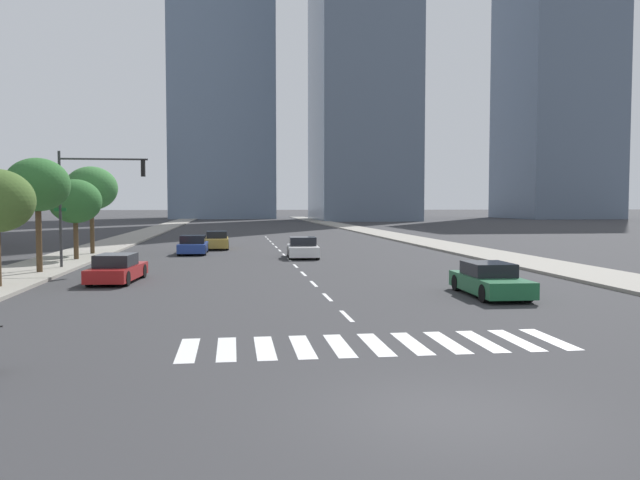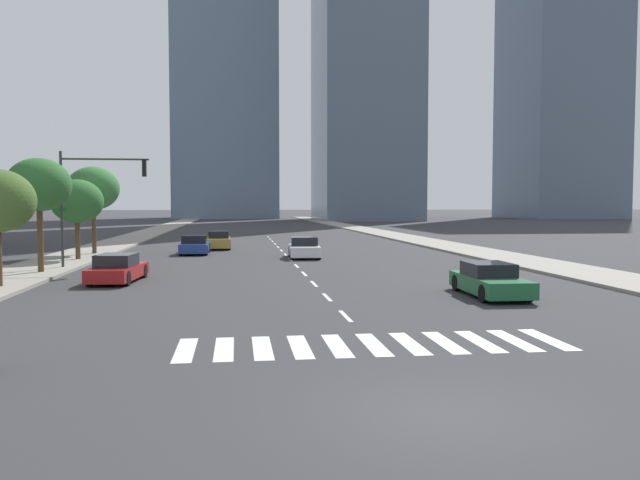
# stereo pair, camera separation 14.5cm
# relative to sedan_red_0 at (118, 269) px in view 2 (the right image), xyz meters

# --- Properties ---
(ground_plane) EXTENTS (800.00, 800.00, 0.00)m
(ground_plane) POSITION_rel_sedan_red_0_xyz_m (8.49, -19.02, -0.57)
(ground_plane) COLOR #333335
(sidewalk_east) EXTENTS (4.00, 260.00, 0.15)m
(sidewalk_east) POSITION_rel_sedan_red_0_xyz_m (22.03, 10.98, -0.50)
(sidewalk_east) COLOR gray
(sidewalk_east) RESTS_ON ground
(sidewalk_west) EXTENTS (4.00, 260.00, 0.15)m
(sidewalk_west) POSITION_rel_sedan_red_0_xyz_m (-5.04, 10.98, -0.50)
(sidewalk_west) COLOR gray
(sidewalk_west) RESTS_ON ground
(crosswalk_near) EXTENTS (9.45, 2.57, 0.01)m
(crosswalk_near) POSITION_rel_sedan_red_0_xyz_m (8.49, -13.76, -0.57)
(crosswalk_near) COLOR silver
(crosswalk_near) RESTS_ON ground
(lane_divider_center) EXTENTS (0.14, 50.00, 0.01)m
(lane_divider_center) POSITION_rel_sedan_red_0_xyz_m (8.49, 14.24, -0.57)
(lane_divider_center) COLOR silver
(lane_divider_center) RESTS_ON ground
(sedan_red_0) EXTENTS (2.09, 4.58, 1.25)m
(sedan_red_0) POSITION_rel_sedan_red_0_xyz_m (0.00, 0.00, 0.00)
(sedan_red_0) COLOR maroon
(sedan_red_0) RESTS_ON ground
(sedan_green_1) EXTENTS (1.92, 4.56, 1.24)m
(sedan_green_1) POSITION_rel_sedan_red_0_xyz_m (14.56, -6.24, 0.00)
(sedan_green_1) COLOR #1E6038
(sedan_green_1) RESTS_ON ground
(sedan_blue_2) EXTENTS (1.94, 4.27, 1.30)m
(sedan_blue_2) POSITION_rel_sedan_red_0_xyz_m (2.34, 15.74, 0.02)
(sedan_blue_2) COLOR navy
(sedan_blue_2) RESTS_ON ground
(sedan_white_3) EXTENTS (2.12, 4.33, 1.33)m
(sedan_white_3) POSITION_rel_sedan_red_0_xyz_m (9.50, 11.72, 0.03)
(sedan_white_3) COLOR silver
(sedan_white_3) RESTS_ON ground
(sedan_gold_4) EXTENTS (1.82, 4.33, 1.38)m
(sedan_gold_4) POSITION_rel_sedan_red_0_xyz_m (3.84, 20.59, 0.06)
(sedan_gold_4) COLOR #B28E38
(sedan_gold_4) RESTS_ON ground
(traffic_signal_far) EXTENTS (4.78, 0.28, 6.04)m
(traffic_signal_far) POSITION_rel_sedan_red_0_xyz_m (-2.19, 5.88, 3.72)
(traffic_signal_far) COLOR #333335
(traffic_signal_far) RESTS_ON sidewalk_west
(street_tree_second) EXTENTS (3.03, 3.03, 5.50)m
(street_tree_second) POSITION_rel_sedan_red_0_xyz_m (-4.24, 3.48, 3.77)
(street_tree_second) COLOR #4C3823
(street_tree_second) RESTS_ON sidewalk_west
(street_tree_third) EXTENTS (3.07, 3.07, 4.76)m
(street_tree_third) POSITION_rel_sedan_red_0_xyz_m (-4.24, 10.80, 3.02)
(street_tree_third) COLOR #4C3823
(street_tree_third) RESTS_ON sidewalk_west
(street_tree_fourth) EXTENTS (3.41, 3.41, 5.79)m
(street_tree_fourth) POSITION_rel_sedan_red_0_xyz_m (-4.24, 15.24, 3.90)
(street_tree_fourth) COLOR #4C3823
(street_tree_fourth) RESTS_ON sidewalk_west
(office_tower_left_skyline) EXTENTS (24.98, 25.86, 113.65)m
(office_tower_left_skyline) POSITION_rel_sedan_red_0_xyz_m (2.74, 133.47, 51.56)
(office_tower_left_skyline) COLOR slate
(office_tower_left_skyline) RESTS_ON ground
(office_tower_right_skyline) EXTENTS (22.83, 26.62, 83.41)m
(office_tower_right_skyline) POSITION_rel_sedan_red_0_xyz_m (84.34, 120.59, 36.80)
(office_tower_right_skyline) COLOR slate
(office_tower_right_skyline) RESTS_ON ground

